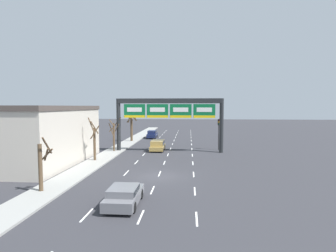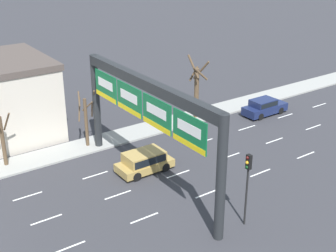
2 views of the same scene
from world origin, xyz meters
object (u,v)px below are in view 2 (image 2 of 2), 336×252
suv_gold (144,161)px  tree_bare_closest (2,136)px  traffic_light_near_gantry (248,176)px  sign_gantry (146,107)px  car_navy (264,106)px  tree_bare_second (197,87)px  tree_bare_furthest (86,117)px

suv_gold → tree_bare_closest: 10.55m
suv_gold → traffic_light_near_gantry: (9.06, 1.34, 2.46)m
traffic_light_near_gantry → sign_gantry: bearing=-163.1°
sign_gantry → car_navy: 17.60m
sign_gantry → suv_gold: sign_gantry is taller
suv_gold → tree_bare_second: bearing=122.2°
sign_gantry → car_navy: size_ratio=3.41×
car_navy → tree_bare_second: (-3.04, -5.82, 2.20)m
sign_gantry → tree_bare_furthest: bearing=-175.4°
traffic_light_near_gantry → tree_bare_furthest: (-15.20, -2.84, -0.72)m
car_navy → traffic_light_near_gantry: traffic_light_near_gantry is taller
traffic_light_near_gantry → tree_bare_furthest: size_ratio=0.95×
suv_gold → tree_bare_furthest: tree_bare_furthest is taller
tree_bare_closest → tree_bare_furthest: bearing=86.0°
sign_gantry → tree_bare_furthest: (-7.92, -0.64, -3.17)m
tree_bare_furthest → tree_bare_closest: bearing=-94.0°
car_navy → tree_bare_furthest: bearing=-100.7°
tree_bare_second → suv_gold: bearing=-57.8°
tree_bare_closest → tree_bare_furthest: 6.59m
sign_gantry → traffic_light_near_gantry: (7.28, 2.20, -2.45)m
suv_gold → tree_bare_second: size_ratio=0.69×
car_navy → tree_bare_closest: size_ratio=0.88×
tree_bare_closest → tree_bare_second: 17.61m
traffic_light_near_gantry → tree_bare_closest: bearing=-149.0°
car_navy → tree_bare_furthest: tree_bare_furthest is taller
traffic_light_near_gantry → tree_bare_second: (-15.06, 8.19, -0.30)m
car_navy → suv_gold: size_ratio=1.10×
sign_gantry → traffic_light_near_gantry: sign_gantry is taller
traffic_light_near_gantry → tree_bare_closest: (-15.66, -9.41, -0.82)m
sign_gantry → tree_bare_closest: sign_gantry is taller
traffic_light_near_gantry → suv_gold: bearing=-171.6°
car_navy → tree_bare_closest: (-3.63, -23.41, 1.68)m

